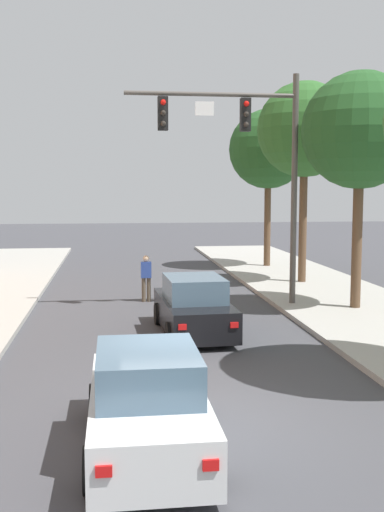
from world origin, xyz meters
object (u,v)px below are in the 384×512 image
(street_tree_second, at_px, (360,131))
(street_tree_farthest, at_px, (268,150))
(pedestrian_crossing_road, at_px, (146,276))
(street_tree_third, at_px, (305,130))
(traffic_signal_mast, at_px, (248,147))
(car_lead_black, at_px, (194,308))
(car_following_white, at_px, (147,404))

(street_tree_second, distance_m, street_tree_farthest, 10.89)
(pedestrian_crossing_road, xyz_separation_m, street_tree_third, (6.56, 2.88, 5.37))
(traffic_signal_mast, distance_m, car_lead_black, 6.10)
(street_tree_third, bearing_deg, street_tree_second, -89.54)
(car_lead_black, xyz_separation_m, car_following_white, (-1.69, -7.43, 0.00))
(traffic_signal_mast, distance_m, street_tree_farthest, 10.39)
(traffic_signal_mast, bearing_deg, car_following_white, -110.00)
(car_lead_black, xyz_separation_m, street_tree_third, (5.54, 7.89, 5.56))
(traffic_signal_mast, relative_size, pedestrian_crossing_road, 4.57)
(street_tree_third, bearing_deg, pedestrian_crossing_road, -156.26)
(car_following_white, bearing_deg, street_tree_second, 53.34)
(traffic_signal_mast, bearing_deg, street_tree_third, 53.95)
(car_following_white, distance_m, street_tree_third, 17.83)
(pedestrian_crossing_road, distance_m, street_tree_farthest, 11.54)
(car_following_white, xyz_separation_m, street_tree_third, (7.23, 15.32, 5.56))
(traffic_signal_mast, height_order, car_lead_black, traffic_signal_mast)
(street_tree_farthest, bearing_deg, car_following_white, -108.99)
(traffic_signal_mast, height_order, street_tree_farthest, street_tree_farthest)
(car_lead_black, distance_m, pedestrian_crossing_road, 5.11)
(traffic_signal_mast, height_order, car_following_white, traffic_signal_mast)
(traffic_signal_mast, xyz_separation_m, car_lead_black, (-2.24, -3.36, -4.57))
(car_lead_black, height_order, street_tree_third, street_tree_third)
(pedestrian_crossing_road, bearing_deg, street_tree_farthest, 51.93)
(pedestrian_crossing_road, bearing_deg, traffic_signal_mast, -26.92)
(car_lead_black, relative_size, street_tree_second, 0.58)
(street_tree_third, height_order, street_tree_farthest, street_tree_third)
(car_lead_black, bearing_deg, pedestrian_crossing_road, 101.50)
(pedestrian_crossing_road, xyz_separation_m, street_tree_second, (6.60, -2.67, 4.84))
(car_following_white, height_order, street_tree_second, street_tree_second)
(car_following_white, relative_size, pedestrian_crossing_road, 2.59)
(street_tree_second, bearing_deg, car_following_white, -126.66)
(car_lead_black, distance_m, car_following_white, 7.62)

